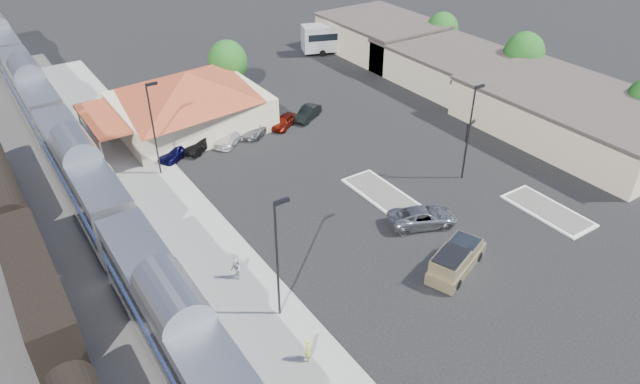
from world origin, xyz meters
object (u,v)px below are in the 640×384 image
station_depot (188,100)px  coach_bus (346,36)px  pickup_truck (457,259)px  suv (423,217)px

station_depot → coach_bus: station_depot is taller
pickup_truck → suv: size_ratio=1.11×
pickup_truck → suv: bearing=-38.2°
station_depot → suv: size_ratio=3.26×
station_depot → coach_bus: 30.62m
suv → station_depot: bearing=39.4°
suv → coach_bus: bearing=-5.1°
station_depot → suv: 28.90m
station_depot → pickup_truck: size_ratio=2.93×
suv → coach_bus: size_ratio=0.44×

